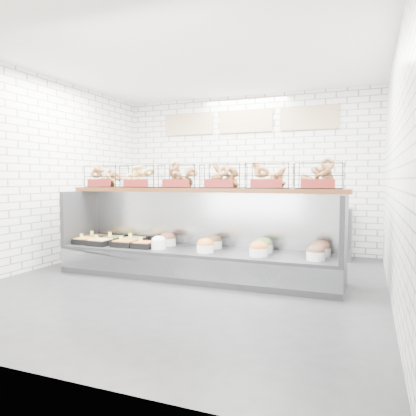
% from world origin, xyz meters
% --- Properties ---
extents(ground, '(5.50, 5.50, 0.00)m').
position_xyz_m(ground, '(0.00, 0.00, 0.00)').
color(ground, black).
rests_on(ground, ground).
extents(room_shell, '(5.02, 5.51, 3.01)m').
position_xyz_m(room_shell, '(0.00, 0.60, 2.06)').
color(room_shell, white).
rests_on(room_shell, ground).
extents(display_case, '(4.00, 0.90, 1.20)m').
position_xyz_m(display_case, '(-0.01, 0.34, 0.33)').
color(display_case, black).
rests_on(display_case, ground).
extents(bagel_shelf, '(4.10, 0.50, 0.40)m').
position_xyz_m(bagel_shelf, '(0.00, 0.52, 1.40)').
color(bagel_shelf, '#43210E').
rests_on(bagel_shelf, display_case).
extents(prep_counter, '(4.00, 0.60, 1.20)m').
position_xyz_m(prep_counter, '(-0.01, 2.43, 0.47)').
color(prep_counter, '#93969B').
rests_on(prep_counter, ground).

